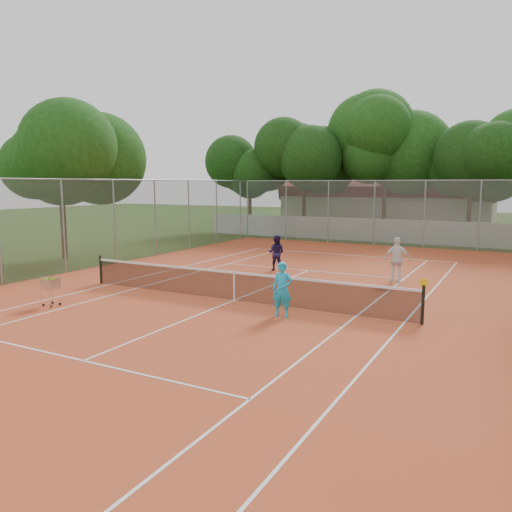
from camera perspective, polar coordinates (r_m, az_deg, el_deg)
The scene contains 12 objects.
ground at distance 16.43m, azimuth -2.48°, elevation -5.16°, with size 120.00×120.00×0.00m, color #1F3A10.
court_pad at distance 16.43m, azimuth -2.48°, elevation -5.12°, with size 18.00×34.00×0.02m, color #B74823.
court_lines at distance 16.42m, azimuth -2.48°, elevation -5.08°, with size 10.98×23.78×0.01m, color white.
tennis_net at distance 16.32m, azimuth -2.49°, elevation -3.42°, with size 11.88×0.10×0.98m, color black.
perimeter_fence at distance 16.08m, azimuth -2.53°, elevation 1.79°, with size 18.00×34.00×4.00m, color slate.
boundary_wall at distance 33.88m, azimuth 14.14°, elevation 2.84°, with size 26.00×0.30×1.50m, color silver.
clubhouse at distance 43.96m, azimuth 14.88°, elevation 5.90°, with size 16.40×9.00×4.40m, color beige.
tropical_trees at distance 36.68m, azimuth 15.54°, elevation 9.83°, with size 29.00×19.00×10.00m, color black.
player_near at distance 14.29m, azimuth 3.02°, elevation -3.85°, with size 0.58×0.38×1.59m, color #1AAEE4.
player_far_left at distance 21.94m, azimuth 2.33°, elevation 0.37°, with size 0.76×0.59×1.56m, color #1F1644.
player_far_right at distance 20.01m, azimuth 15.81°, elevation -0.42°, with size 1.03×0.43×1.76m, color white.
ball_hopper at distance 16.84m, azimuth -22.39°, elevation -3.73°, with size 0.46×0.46×0.95m, color silver.
Camera 1 is at (8.17, -13.74, 3.82)m, focal length 35.00 mm.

